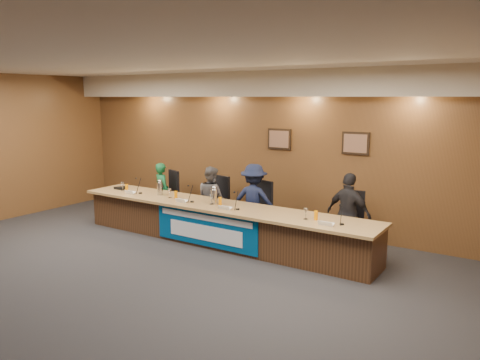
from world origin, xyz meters
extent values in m
plane|color=black|center=(0.00, 0.00, 0.00)|extent=(10.00, 10.00, 0.00)
cube|color=silver|center=(0.00, 0.00, 3.20)|extent=(10.00, 8.00, 0.04)
cube|color=brown|center=(0.00, 4.00, 1.60)|extent=(10.00, 0.04, 3.20)
cube|color=beige|center=(0.00, 3.75, 2.95)|extent=(10.00, 0.50, 0.50)
cube|color=#3E2515|center=(0.00, 2.40, 0.35)|extent=(6.00, 0.80, 0.70)
cube|color=olive|center=(0.00, 2.35, 0.72)|extent=(6.10, 0.95, 0.05)
cube|color=navy|center=(0.00, 1.99, 0.38)|extent=(2.20, 0.02, 0.65)
cube|color=silver|center=(0.00, 1.97, 0.58)|extent=(2.00, 0.01, 0.10)
cube|color=silver|center=(0.00, 1.97, 0.30)|extent=(1.60, 0.01, 0.28)
cube|color=black|center=(0.40, 3.97, 1.85)|extent=(0.52, 0.04, 0.42)
cube|color=black|center=(2.00, 3.97, 1.85)|extent=(0.52, 0.04, 0.42)
imported|color=#0F522B|center=(-2.06, 3.11, 0.64)|extent=(0.54, 0.45, 1.27)
imported|color=#555459|center=(-0.69, 3.11, 0.65)|extent=(0.77, 0.69, 1.31)
imported|color=#111734|center=(0.33, 3.11, 0.72)|extent=(1.03, 0.74, 1.43)
imported|color=black|center=(2.23, 3.11, 0.72)|extent=(0.89, 0.50, 1.43)
cube|color=black|center=(-2.06, 3.21, 0.48)|extent=(0.63, 0.63, 0.08)
cube|color=black|center=(-0.69, 3.21, 0.48)|extent=(0.56, 0.56, 0.08)
cube|color=black|center=(0.33, 3.21, 0.48)|extent=(0.58, 0.58, 0.08)
cube|color=black|center=(2.23, 3.21, 0.48)|extent=(0.58, 0.58, 0.08)
cube|color=white|center=(-2.06, 2.13, 0.80)|extent=(0.24, 0.08, 0.10)
cylinder|color=black|center=(-1.89, 2.29, 0.76)|extent=(0.07, 0.07, 0.02)
cylinder|color=orange|center=(-2.30, 2.30, 0.82)|extent=(0.06, 0.06, 0.15)
cylinder|color=silver|center=(-2.43, 2.31, 0.84)|extent=(0.08, 0.08, 0.18)
cube|color=white|center=(-0.67, 2.10, 0.80)|extent=(0.24, 0.08, 0.10)
cylinder|color=black|center=(-0.51, 2.24, 0.76)|extent=(0.07, 0.07, 0.02)
cylinder|color=orange|center=(-0.96, 2.31, 0.82)|extent=(0.06, 0.06, 0.15)
cylinder|color=silver|center=(-1.11, 2.30, 0.84)|extent=(0.08, 0.08, 0.18)
cube|color=white|center=(0.34, 2.08, 0.80)|extent=(0.24, 0.08, 0.10)
cylinder|color=black|center=(0.54, 2.22, 0.76)|extent=(0.07, 0.07, 0.02)
cylinder|color=orange|center=(0.09, 2.32, 0.82)|extent=(0.06, 0.06, 0.15)
cylinder|color=silver|center=(-0.08, 2.29, 0.84)|extent=(0.08, 0.08, 0.18)
cube|color=white|center=(2.24, 2.08, 0.80)|extent=(0.24, 0.08, 0.10)
cylinder|color=black|center=(2.43, 2.28, 0.76)|extent=(0.07, 0.07, 0.02)
cylinder|color=orange|center=(1.97, 2.33, 0.82)|extent=(0.06, 0.06, 0.15)
cylinder|color=silver|center=(1.82, 2.27, 0.84)|extent=(0.08, 0.08, 0.18)
cylinder|color=silver|center=(-1.46, 2.40, 0.88)|extent=(0.12, 0.12, 0.25)
cylinder|color=silver|center=(-0.08, 2.38, 0.88)|extent=(0.13, 0.13, 0.26)
cylinder|color=black|center=(-2.57, 2.39, 0.78)|extent=(0.32, 0.32, 0.05)
camera|label=1|loc=(4.94, -4.41, 2.69)|focal=35.00mm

